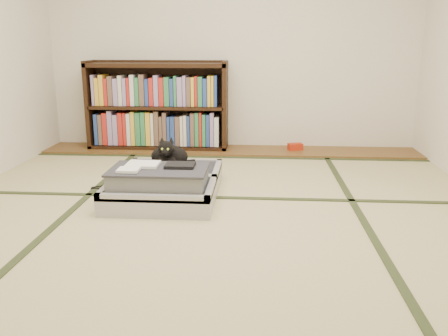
{
  "coord_description": "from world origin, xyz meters",
  "views": [
    {
      "loc": [
        0.29,
        -3.0,
        1.14
      ],
      "look_at": [
        0.05,
        0.35,
        0.25
      ],
      "focal_mm": 38.0,
      "sensor_mm": 36.0,
      "label": 1
    }
  ],
  "objects": [
    {
      "name": "red_item",
      "position": [
        0.7,
        2.03,
        0.06
      ],
      "size": [
        0.17,
        0.13,
        0.07
      ],
      "primitive_type": "cube",
      "rotation": [
        0.0,
        0.0,
        0.3
      ],
      "color": "#B4250E",
      "rests_on": "wood_strip"
    },
    {
      "name": "bookcase",
      "position": [
        -0.79,
        2.07,
        0.45
      ],
      "size": [
        1.51,
        0.35,
        0.97
      ],
      "color": "black",
      "rests_on": "wood_strip"
    },
    {
      "name": "suitcase",
      "position": [
        -0.4,
        0.39,
        0.11
      ],
      "size": [
        0.78,
        1.04,
        0.31
      ],
      "color": "#ACABB0",
      "rests_on": "floor"
    },
    {
      "name": "hanger",
      "position": [
        -0.84,
        0.59,
        0.01
      ],
      "size": [
        0.4,
        0.2,
        0.01
      ],
      "color": "black",
      "rests_on": "floor"
    },
    {
      "name": "cable_coil",
      "position": [
        -0.24,
        0.72,
        0.16
      ],
      "size": [
        0.11,
        0.11,
        0.03
      ],
      "color": "white",
      "rests_on": "suitcase"
    },
    {
      "name": "tatami_borders",
      "position": [
        0.0,
        0.49,
        0.0
      ],
      "size": [
        4.0,
        4.5,
        0.01
      ],
      "color": "#2D381E",
      "rests_on": "ground"
    },
    {
      "name": "wood_strip",
      "position": [
        0.0,
        2.0,
        0.01
      ],
      "size": [
        4.0,
        0.5,
        0.02
      ],
      "primitive_type": "cube",
      "color": "brown",
      "rests_on": "ground"
    },
    {
      "name": "floor",
      "position": [
        0.0,
        0.0,
        0.0
      ],
      "size": [
        4.5,
        4.5,
        0.0
      ],
      "primitive_type": "plane",
      "color": "#C9BF86",
      "rests_on": "ground"
    },
    {
      "name": "cat",
      "position": [
        -0.42,
        0.68,
        0.25
      ],
      "size": [
        0.35,
        0.35,
        0.28
      ],
      "color": "black",
      "rests_on": "suitcase"
    }
  ]
}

